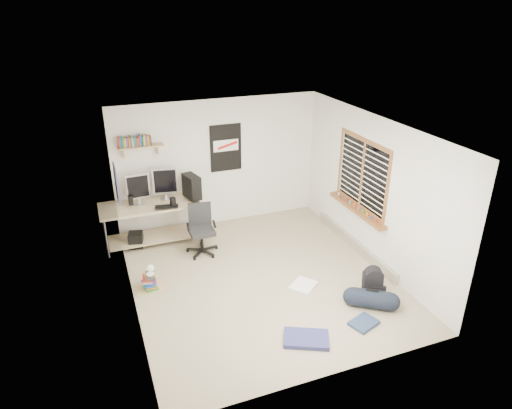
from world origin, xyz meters
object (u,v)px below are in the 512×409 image
object	(u,v)px
desk	(151,224)
backpack	(372,285)
book_stack	(150,280)
office_chair	(201,228)
duffel_bag	(371,299)

from	to	relation	value
desk	backpack	distance (m)	4.10
backpack	book_stack	world-z (taller)	backpack
backpack	book_stack	distance (m)	3.44
desk	book_stack	bearing A→B (deg)	-98.64
office_chair	book_stack	distance (m)	1.35
desk	book_stack	xyz separation A→B (m)	(-0.29, -1.52, -0.22)
backpack	desk	bearing A→B (deg)	155.68
duffel_bag	backpack	bearing A→B (deg)	89.33
duffel_bag	book_stack	xyz separation A→B (m)	(-2.97, 1.65, 0.01)
duffel_bag	book_stack	size ratio (longest dim) A/B	1.30
duffel_bag	book_stack	distance (m)	3.40
desk	backpack	world-z (taller)	desk
backpack	duffel_bag	bearing A→B (deg)	-104.47
book_stack	desk	bearing A→B (deg)	79.26
desk	duffel_bag	distance (m)	4.16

